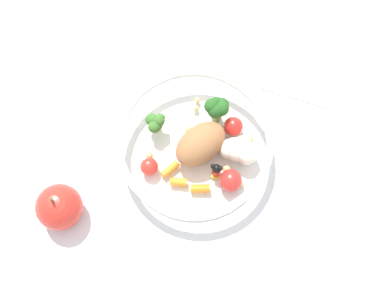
# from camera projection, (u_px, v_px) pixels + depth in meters

# --- Properties ---
(ground_plane) EXTENTS (2.40, 2.40, 0.00)m
(ground_plane) POSITION_uv_depth(u_px,v_px,m) (197.00, 141.00, 0.73)
(ground_plane) COLOR white
(food_container) EXTENTS (0.23, 0.23, 0.07)m
(food_container) POSITION_uv_depth(u_px,v_px,m) (198.00, 144.00, 0.70)
(food_container) COLOR white
(food_container) RESTS_ON ground_plane
(loose_apple) EXTENTS (0.06, 0.06, 0.08)m
(loose_apple) POSITION_uv_depth(u_px,v_px,m) (59.00, 207.00, 0.66)
(loose_apple) COLOR red
(loose_apple) RESTS_ON ground_plane
(folded_napkin) EXTENTS (0.13, 0.11, 0.01)m
(folded_napkin) POSITION_uv_depth(u_px,v_px,m) (303.00, 66.00, 0.77)
(folded_napkin) COLOR white
(folded_napkin) RESTS_ON ground_plane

